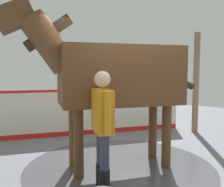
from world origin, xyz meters
TOP-DOWN VIEW (x-y plane):
  - ground_plane at (0.00, 0.00)m, footprint 16.00×16.00m
  - wet_patch at (-0.07, -0.09)m, footprint 3.28×3.28m
  - barrier_wall at (-2.03, 1.17)m, footprint 2.76×4.22m
  - roof_post_far at (-0.05, 3.15)m, footprint 0.16×0.16m
  - horse at (-0.14, -0.20)m, footprint 2.13×2.98m
  - handler at (0.29, -0.91)m, footprint 0.57×0.45m

SIDE VIEW (x-z plane):
  - ground_plane at x=0.00m, z-range -0.02..0.00m
  - wet_patch at x=-0.07m, z-range 0.00..0.00m
  - barrier_wall at x=-2.03m, z-range -0.04..1.15m
  - handler at x=0.29m, z-range 0.13..1.80m
  - roof_post_far at x=-0.05m, z-range 0.00..2.65m
  - horse at x=-0.14m, z-range 0.22..2.98m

